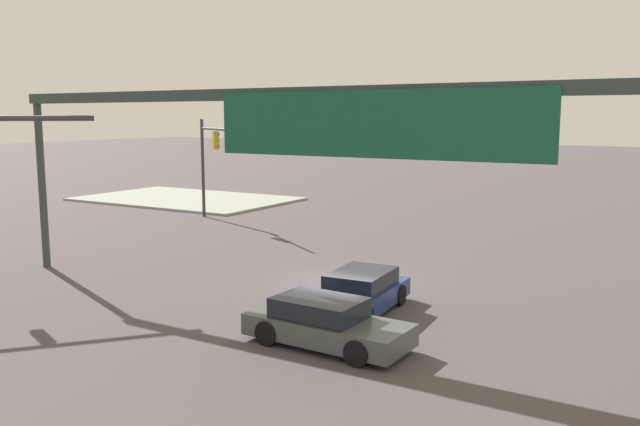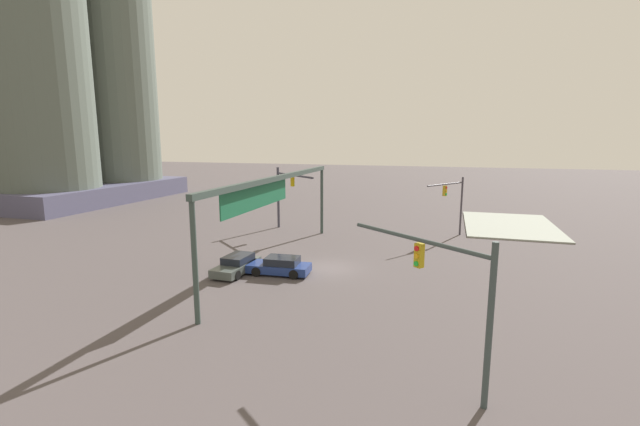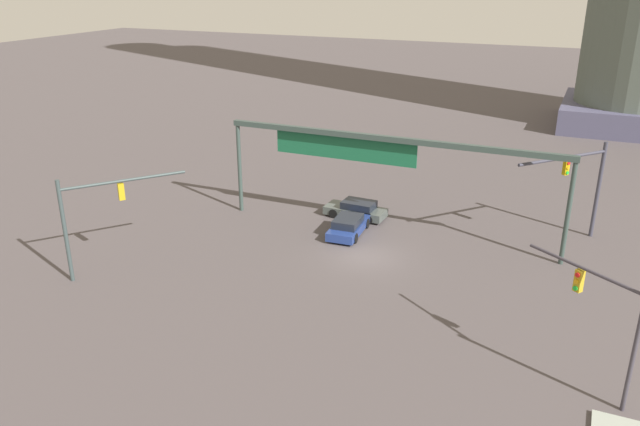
% 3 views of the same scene
% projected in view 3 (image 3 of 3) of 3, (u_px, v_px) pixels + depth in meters
% --- Properties ---
extents(ground_plane, '(235.92, 235.92, 0.00)m').
position_uv_depth(ground_plane, '(366.00, 257.00, 37.84)').
color(ground_plane, '#4D4647').
extents(traffic_signal_near_corner, '(4.65, 5.39, 6.27)m').
position_uv_depth(traffic_signal_near_corner, '(583.00, 177.00, 38.63)').
color(traffic_signal_near_corner, '#383846').
rests_on(traffic_signal_near_corner, ground).
extents(traffic_signal_opposite_side, '(4.50, 3.13, 5.59)m').
position_uv_depth(traffic_signal_opposite_side, '(607.00, 311.00, 24.40)').
color(traffic_signal_opposite_side, '#3A363F').
rests_on(traffic_signal_opposite_side, ground).
extents(traffic_signal_cross_street, '(4.36, 5.54, 5.88)m').
position_uv_depth(traffic_signal_cross_street, '(94.00, 208.00, 34.21)').
color(traffic_signal_cross_street, '#364243').
rests_on(traffic_signal_cross_street, ground).
extents(overhead_sign_gantry, '(22.03, 0.43, 6.56)m').
position_uv_depth(overhead_sign_gantry, '(376.00, 151.00, 39.37)').
color(overhead_sign_gantry, '#33423D').
rests_on(overhead_sign_gantry, ground).
extents(sedan_car_approaching, '(4.29, 1.94, 1.21)m').
position_uv_depth(sedan_car_approaching, '(356.00, 210.00, 43.60)').
color(sedan_car_approaching, '#464E4B').
rests_on(sedan_car_approaching, ground).
extents(sedan_car_waiting_far, '(2.08, 4.35, 1.21)m').
position_uv_depth(sedan_car_waiting_far, '(349.00, 226.00, 40.87)').
color(sedan_car_waiting_far, navy).
rests_on(sedan_car_waiting_far, ground).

